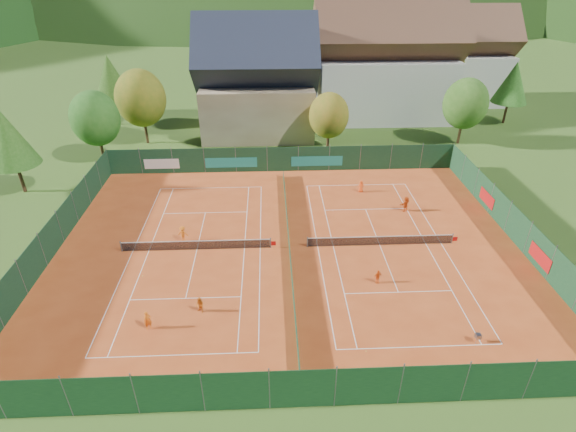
{
  "coord_description": "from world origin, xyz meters",
  "views": [
    {
      "loc": [
        -1.52,
        -32.42,
        22.13
      ],
      "look_at": [
        0.0,
        2.0,
        2.0
      ],
      "focal_mm": 28.0,
      "sensor_mm": 36.0,
      "label": 1
    }
  ],
  "objects_px": {
    "hotel_block_b": "(456,62)",
    "player_right_far_b": "(406,204)",
    "chalet": "(257,85)",
    "player_left_far": "(183,233)",
    "player_right_near": "(378,277)",
    "ball_hopper": "(478,336)",
    "player_left_mid": "(200,305)",
    "player_left_near": "(148,320)",
    "player_right_far_a": "(361,186)",
    "hotel_block_a": "(385,68)"
  },
  "relations": [
    {
      "from": "player_left_mid",
      "to": "player_right_far_a",
      "type": "relative_size",
      "value": 0.96
    },
    {
      "from": "hotel_block_b",
      "to": "player_right_near",
      "type": "bearing_deg",
      "value": -115.42
    },
    {
      "from": "hotel_block_b",
      "to": "player_right_far_b",
      "type": "height_order",
      "value": "hotel_block_b"
    },
    {
      "from": "player_right_far_b",
      "to": "player_right_near",
      "type": "bearing_deg",
      "value": 27.24
    },
    {
      "from": "ball_hopper",
      "to": "player_right_far_b",
      "type": "distance_m",
      "value": 17.59
    },
    {
      "from": "ball_hopper",
      "to": "player_left_mid",
      "type": "height_order",
      "value": "player_left_mid"
    },
    {
      "from": "hotel_block_b",
      "to": "player_right_far_b",
      "type": "relative_size",
      "value": 10.96
    },
    {
      "from": "player_right_far_a",
      "to": "hotel_block_a",
      "type": "bearing_deg",
      "value": -106.97
    },
    {
      "from": "chalet",
      "to": "player_left_far",
      "type": "height_order",
      "value": "chalet"
    },
    {
      "from": "hotel_block_a",
      "to": "player_left_near",
      "type": "distance_m",
      "value": 52.74
    },
    {
      "from": "chalet",
      "to": "player_left_mid",
      "type": "relative_size",
      "value": 12.75
    },
    {
      "from": "chalet",
      "to": "player_right_far_b",
      "type": "bearing_deg",
      "value": -58.32
    },
    {
      "from": "chalet",
      "to": "hotel_block_b",
      "type": "height_order",
      "value": "chalet"
    },
    {
      "from": "hotel_block_a",
      "to": "player_left_mid",
      "type": "xyz_separation_m",
      "value": [
        -22.69,
        -43.93,
        -6.75
      ]
    },
    {
      "from": "player_right_near",
      "to": "player_left_far",
      "type": "bearing_deg",
      "value": 140.86
    },
    {
      "from": "ball_hopper",
      "to": "player_right_far_b",
      "type": "xyz_separation_m",
      "value": [
        -0.03,
        17.59,
        0.23
      ]
    },
    {
      "from": "player_left_near",
      "to": "player_right_far_a",
      "type": "bearing_deg",
      "value": 17.36
    },
    {
      "from": "hotel_block_b",
      "to": "chalet",
      "type": "bearing_deg",
      "value": -157.01
    },
    {
      "from": "player_left_far",
      "to": "player_right_far_b",
      "type": "relative_size",
      "value": 0.92
    },
    {
      "from": "hotel_block_b",
      "to": "player_right_near",
      "type": "height_order",
      "value": "hotel_block_b"
    },
    {
      "from": "chalet",
      "to": "player_left_far",
      "type": "relative_size",
      "value": 11.18
    },
    {
      "from": "player_left_mid",
      "to": "ball_hopper",
      "type": "bearing_deg",
      "value": 27.3
    },
    {
      "from": "player_right_near",
      "to": "player_right_far_b",
      "type": "distance_m",
      "value": 12.3
    },
    {
      "from": "hotel_block_a",
      "to": "hotel_block_b",
      "type": "relative_size",
      "value": 1.25
    },
    {
      "from": "hotel_block_b",
      "to": "player_left_mid",
      "type": "relative_size",
      "value": 13.6
    },
    {
      "from": "player_left_mid",
      "to": "player_right_far_a",
      "type": "height_order",
      "value": "player_right_far_a"
    },
    {
      "from": "player_left_mid",
      "to": "player_right_far_b",
      "type": "relative_size",
      "value": 0.81
    },
    {
      "from": "player_left_mid",
      "to": "hotel_block_a",
      "type": "bearing_deg",
      "value": 101.25
    },
    {
      "from": "hotel_block_a",
      "to": "player_right_near",
      "type": "distance_m",
      "value": 42.78
    },
    {
      "from": "player_left_far",
      "to": "player_right_near",
      "type": "height_order",
      "value": "player_left_far"
    },
    {
      "from": "player_right_near",
      "to": "chalet",
      "type": "bearing_deg",
      "value": 88.92
    },
    {
      "from": "hotel_block_b",
      "to": "player_left_mid",
      "type": "xyz_separation_m",
      "value": [
        -36.69,
        -51.93,
        -5.98
      ]
    },
    {
      "from": "player_left_mid",
      "to": "player_right_far_b",
      "type": "bearing_deg",
      "value": 75.42
    },
    {
      "from": "player_left_near",
      "to": "ball_hopper",
      "type": "bearing_deg",
      "value": -35.66
    },
    {
      "from": "player_left_mid",
      "to": "player_right_near",
      "type": "relative_size",
      "value": 1.07
    },
    {
      "from": "chalet",
      "to": "player_left_near",
      "type": "height_order",
      "value": "chalet"
    },
    {
      "from": "hotel_block_a",
      "to": "player_left_near",
      "type": "height_order",
      "value": "hotel_block_a"
    },
    {
      "from": "chalet",
      "to": "player_right_far_b",
      "type": "height_order",
      "value": "chalet"
    },
    {
      "from": "chalet",
      "to": "player_left_near",
      "type": "bearing_deg",
      "value": -100.1
    },
    {
      "from": "player_right_far_b",
      "to": "hotel_block_a",
      "type": "bearing_deg",
      "value": -135.57
    },
    {
      "from": "player_left_far",
      "to": "player_right_near",
      "type": "bearing_deg",
      "value": 168.89
    },
    {
      "from": "player_right_near",
      "to": "player_right_far_a",
      "type": "relative_size",
      "value": 0.9
    },
    {
      "from": "player_left_near",
      "to": "player_left_far",
      "type": "bearing_deg",
      "value": 56.8
    },
    {
      "from": "ball_hopper",
      "to": "player_right_near",
      "type": "distance_m",
      "value": 8.31
    },
    {
      "from": "player_left_near",
      "to": "player_left_far",
      "type": "xyz_separation_m",
      "value": [
        0.65,
        10.92,
        0.0
      ]
    },
    {
      "from": "hotel_block_a",
      "to": "player_right_far_a",
      "type": "height_order",
      "value": "hotel_block_a"
    },
    {
      "from": "player_right_far_b",
      "to": "player_left_far",
      "type": "bearing_deg",
      "value": -25.89
    },
    {
      "from": "hotel_block_b",
      "to": "hotel_block_a",
      "type": "bearing_deg",
      "value": -150.26
    },
    {
      "from": "player_right_far_b",
      "to": "player_right_far_a",
      "type": "bearing_deg",
      "value": -87.29
    },
    {
      "from": "ball_hopper",
      "to": "player_left_near",
      "type": "distance_m",
      "value": 21.99
    }
  ]
}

